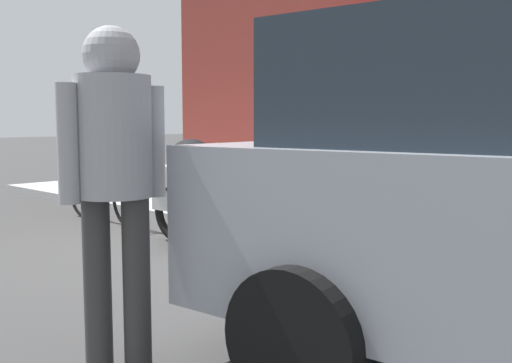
% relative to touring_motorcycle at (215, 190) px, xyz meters
% --- Properties ---
extents(ground_plane, '(80.00, 80.00, 0.00)m').
position_rel_touring_motorcycle_xyz_m(ground_plane, '(-0.38, -0.34, -0.61)').
color(ground_plane, '#383838').
extents(touring_motorcycle, '(2.18, 0.71, 1.41)m').
position_rel_touring_motorcycle_xyz_m(touring_motorcycle, '(0.00, 0.00, 0.00)').
color(touring_motorcycle, black).
rests_on(touring_motorcycle, ground_plane).
extents(parked_bicycle, '(1.75, 0.48, 0.93)m').
position_rel_touring_motorcycle_xyz_m(parked_bicycle, '(-2.24, 0.14, -0.24)').
color(parked_bicycle, black).
rests_on(parked_bicycle, ground_plane).
extents(pedestrian_walking, '(0.43, 0.55, 1.74)m').
position_rel_touring_motorcycle_xyz_m(pedestrian_walking, '(1.66, -2.17, 0.49)').
color(pedestrian_walking, '#363636').
rests_on(pedestrian_walking, ground_plane).
extents(sandwich_board_sign, '(0.55, 0.40, 0.87)m').
position_rel_touring_motorcycle_xyz_m(sandwich_board_sign, '(-1.25, 1.57, -0.06)').
color(sandwich_board_sign, silver).
rests_on(sandwich_board_sign, sidewalk_curb).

